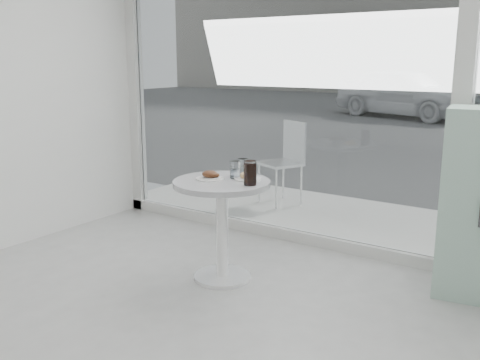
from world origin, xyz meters
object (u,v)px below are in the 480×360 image
Objects in this scene: car_white at (406,92)px; water_tumbler_a at (235,171)px; plate_fritter at (211,176)px; patio_chair at (286,157)px; plate_donut at (248,177)px; main_table at (222,209)px; cola_glass at (250,173)px; water_tumbler_b at (243,168)px.

water_tumbler_a is at bearing -148.75° from car_white.
patio_chair is at bearing 104.20° from plate_fritter.
patio_chair is 4.56× the size of plate_donut.
plate_fritter is at bearing -51.33° from patio_chair.
main_table is at bearing 10.19° from plate_fritter.
cola_glass reaches higher than water_tumbler_a.
car_white is 12.52m from plate_donut.
plate_fritter is 1.63× the size of water_tumbler_b.
main_table is 0.31m from water_tumbler_a.
car_white reaches higher than water_tumbler_b.
main_table is at bearing -106.12° from water_tumbler_a.
car_white is at bearing 101.80° from water_tumbler_b.
cola_glass is (0.25, 0.00, 0.30)m from main_table.
plate_donut is 0.19m from cola_glass.
patio_chair is at bearing 106.60° from main_table.
water_tumbler_b is (0.03, 0.23, 0.28)m from main_table.
cola_glass is at bearing 2.89° from plate_fritter.
water_tumbler_b is at bearing -148.67° from car_white.
plate_fritter is at bearing -149.43° from car_white.
plate_fritter is at bearing -146.13° from plate_donut.
plate_donut is at bearing -41.14° from water_tumbler_b.
car_white is 12.68m from cola_glass.
plate_fritter is 1.22× the size of cola_glass.
car_white is (-1.89, 10.31, 0.14)m from patio_chair.
car_white is at bearing 124.87° from patio_chair.
water_tumbler_a is (-0.10, -0.01, 0.04)m from plate_donut.
main_table is 0.84× the size of patio_chair.
plate_fritter is at bearing -169.81° from main_table.
plate_donut is 1.55× the size of water_tumbler_a.
main_table is 0.39m from cola_glass.
patio_chair is 2.25m from cola_glass.
plate_donut is (0.75, -1.92, 0.22)m from patio_chair.
patio_chair is at bearing 111.41° from plate_donut.
car_white is 19.71× the size of plate_fritter.
cola_glass is (0.22, -0.23, 0.03)m from water_tumbler_b.
patio_chair is at bearing 112.78° from cola_glass.
patio_chair reaches higher than water_tumbler_b.
water_tumbler_b reaches higher than main_table.
plate_donut reaches higher than main_table.
plate_fritter is (-0.09, -0.02, 0.25)m from main_table.
cola_glass reaches higher than plate_fritter.
water_tumbler_b is at bearing -46.09° from patio_chair.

